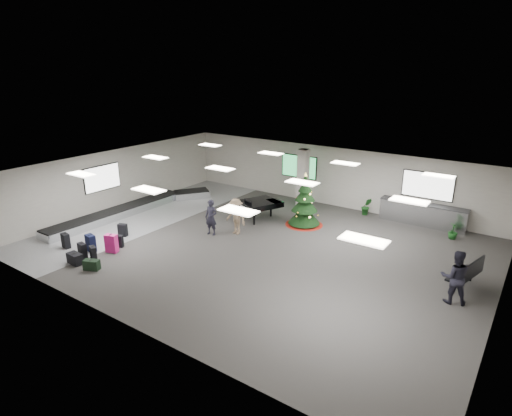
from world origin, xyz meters
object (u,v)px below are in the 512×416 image
Objects in this scene: grand_piano at (259,204)px; potted_plant_right at (453,231)px; service_counter at (422,214)px; potted_plant_left at (366,206)px; baggage_carousel at (134,209)px; christmas_tree at (305,207)px; traveler_bench at (455,277)px; traveler_a at (211,217)px; pink_suitcase at (111,243)px; bench at (468,272)px; traveler_b at (236,216)px.

potted_plant_right is (8.54, 2.79, -0.42)m from grand_piano.
potted_plant_left is (-2.74, -0.15, -0.09)m from service_counter.
christmas_tree reaches higher than baggage_carousel.
christmas_tree is 6.67m from potted_plant_right.
potted_plant_left is (-5.45, 6.60, -0.46)m from traveler_bench.
pink_suitcase is at bearing -125.69° from traveler_a.
pink_suitcase is 4.40m from traveler_a.
potted_plant_right is at bearing -11.37° from potted_plant_left.
traveler_a reaches higher than potted_plant_right.
pink_suitcase is at bearing -123.61° from potted_plant_left.
traveler_bench is at bearing -68.10° from service_counter.
baggage_carousel is at bearing -161.42° from bench.
potted_plant_right reaches higher than baggage_carousel.
baggage_carousel is at bearing -146.92° from potted_plant_left.
grand_piano is 1.27× the size of traveler_bench.
service_counter reaches higher than potted_plant_right.
potted_plant_left is 4.43m from potted_plant_right.
baggage_carousel is 5.34m from traveler_a.
pink_suitcase is 0.48× the size of traveler_a.
grand_piano is (2.72, 6.75, 0.39)m from pink_suitcase.
traveler_b is at bearing -162.74° from bench.
traveler_a is at bearing -129.31° from christmas_tree.
grand_piano reaches higher than potted_plant_left.
traveler_bench is 2.54× the size of potted_plant_right.
potted_plant_right is (11.26, 9.54, -0.02)m from pink_suitcase.
potted_plant_left reaches higher than baggage_carousel.
potted_plant_right is at bearing 19.42° from christmas_tree.
christmas_tree reaches higher than traveler_b.
bench is 0.97× the size of traveler_bench.
potted_plant_left reaches higher than pink_suitcase.
service_counter is 5.65× the size of potted_plant_right.
traveler_a is at bearing -77.98° from grand_piano.
traveler_bench is (2.71, -6.75, 0.37)m from service_counter.
traveler_b reaches higher than traveler_a.
service_counter is (12.84, 6.73, 0.33)m from baggage_carousel.
potted_plant_left is at bearing 33.08° from baggage_carousel.
baggage_carousel is 15.83m from bench.
traveler_b is (-2.00, -2.79, -0.05)m from christmas_tree.
traveler_bench is at bearing -0.06° from baggage_carousel.
potted_plant_left is at bearing 64.61° from grand_piano.
christmas_tree is 8.18m from traveler_bench.
traveler_bench reaches higher than baggage_carousel.
christmas_tree is 3.43m from traveler_b.
pink_suitcase reaches higher than potted_plant_right.
grand_piano reaches higher than bench.
traveler_a is 2.29× the size of potted_plant_right.
grand_piano is 10.01m from bench.
grand_piano reaches higher than pink_suitcase.
baggage_carousel is at bearing -158.43° from potted_plant_right.
bench is at bearing -73.44° from potted_plant_right.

